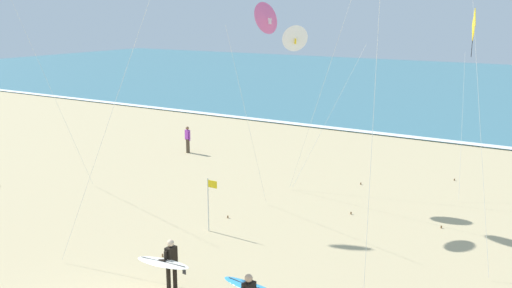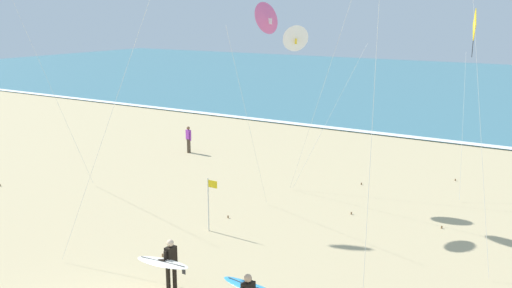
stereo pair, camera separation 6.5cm
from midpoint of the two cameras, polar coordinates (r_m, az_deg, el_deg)
name	(u,v)px [view 2 (the right image)]	position (r m, az deg, el deg)	size (l,w,h in m)	color
ocean_water	(491,87)	(67.51, 22.63, 5.30)	(160.00, 60.00, 0.08)	teal
shoreline_foam	(410,137)	(38.83, 15.30, 0.72)	(160.00, 0.81, 0.01)	white
surfer_lead	(167,263)	(17.02, -8.86, -11.75)	(1.95, 0.94, 1.71)	black
kite_delta_ivory_near	(296,39)	(25.49, 4.08, 10.55)	(3.05, 3.02, 7.62)	white
kite_diamond_golden_mid	(474,30)	(25.37, 21.21, 10.67)	(1.12, 3.87, 8.32)	yellow
kite_delta_rose_extra	(267,18)	(23.32, 1.23, 12.57)	(0.88, 2.99, 8.59)	pink
bystander_purple_top	(189,139)	(33.61, -6.77, 0.48)	(0.48, 0.27, 1.59)	#4C3D2D
lifeguard_flag	(209,200)	(21.47, -4.63, -5.61)	(0.44, 0.05, 2.10)	silver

